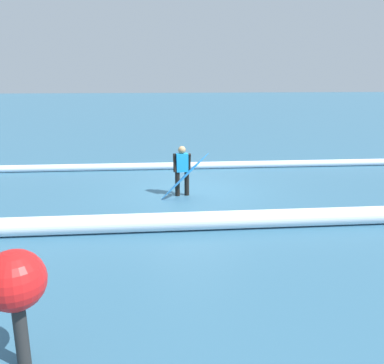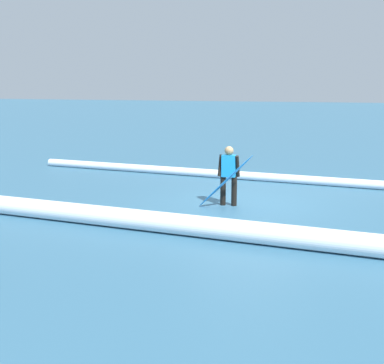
# 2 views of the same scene
# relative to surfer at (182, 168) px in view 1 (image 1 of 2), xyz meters

# --- Properties ---
(ground_plane) EXTENTS (174.32, 174.32, 0.00)m
(ground_plane) POSITION_rel_surfer_xyz_m (-0.35, -0.42, -0.83)
(ground_plane) COLOR #336380
(surfer) EXTENTS (0.52, 0.27, 1.48)m
(surfer) POSITION_rel_surfer_xyz_m (0.00, 0.00, 0.00)
(surfer) COLOR black
(surfer) RESTS_ON ground_plane
(surfboard) EXTENTS (1.41, 0.38, 1.38)m
(surfboard) POSITION_rel_surfer_xyz_m (-0.04, 0.40, -0.15)
(surfboard) COLOR #268CE5
(surfboard) RESTS_ON ground_plane
(channel_buoy) EXTENTS (0.72, 0.72, 1.49)m
(channel_buoy) POSITION_rel_surfer_xyz_m (2.60, 7.06, 0.27)
(channel_buoy) COLOR #262626
(channel_buoy) RESTS_ON ground_plane
(wave_crest_foreground) EXTENTS (21.54, 0.96, 0.26)m
(wave_crest_foreground) POSITION_rel_surfer_xyz_m (-2.64, -3.50, -0.70)
(wave_crest_foreground) COLOR white
(wave_crest_foreground) RESTS_ON ground_plane
(wave_crest_midground) EXTENTS (16.17, 0.81, 0.42)m
(wave_crest_midground) POSITION_rel_surfer_xyz_m (1.78, 2.78, -0.62)
(wave_crest_midground) COLOR white
(wave_crest_midground) RESTS_ON ground_plane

